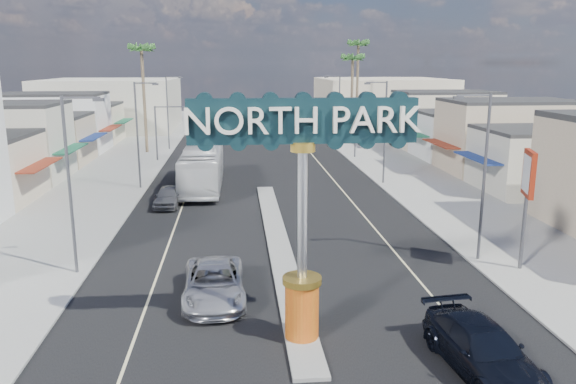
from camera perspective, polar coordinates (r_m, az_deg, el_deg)
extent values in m
plane|color=gray|center=(49.03, -2.43, 0.59)|extent=(160.00, 160.00, 0.00)
cube|color=black|center=(49.03, -2.43, 0.59)|extent=(20.00, 120.00, 0.01)
cube|color=gray|center=(33.59, -1.01, -5.12)|extent=(1.30, 30.00, 0.16)
cube|color=gray|center=(50.32, -18.56, 0.30)|extent=(8.00, 120.00, 0.12)
cube|color=gray|center=(51.63, 13.28, 0.95)|extent=(8.00, 120.00, 0.12)
cube|color=beige|center=(64.99, -24.84, 5.15)|extent=(12.00, 42.00, 6.00)
cube|color=#B7B29E|center=(66.74, 18.08, 5.88)|extent=(12.00, 42.00, 6.00)
cube|color=#B7B29E|center=(95.11, -17.44, 8.47)|extent=(20.00, 20.00, 8.00)
cube|color=beige|center=(96.21, 9.46, 8.93)|extent=(20.00, 20.00, 8.00)
cylinder|color=#DE4411|center=(22.02, 1.41, -11.88)|extent=(1.30, 1.30, 2.20)
cylinder|color=gold|center=(21.53, 1.43, -8.92)|extent=(1.50, 1.50, 0.25)
cylinder|color=#B7B7BC|center=(20.72, 1.47, -2.43)|extent=(0.36, 0.36, 4.80)
cylinder|color=gold|center=(20.19, 1.51, 4.63)|extent=(0.90, 0.90, 0.35)
cube|color=black|center=(20.08, 1.53, 7.24)|extent=(8.20, 0.50, 1.60)
cylinder|color=#47474C|center=(62.88, -13.25, 5.77)|extent=(0.18, 0.18, 6.00)
cylinder|color=#47474C|center=(62.31, -11.09, 8.50)|extent=(5.00, 0.12, 0.12)
cube|color=black|center=(62.18, -9.22, 8.10)|extent=(0.32, 0.32, 1.00)
sphere|color=red|center=(61.98, -9.24, 8.38)|extent=(0.22, 0.22, 0.22)
cylinder|color=#47474C|center=(63.71, 6.86, 6.12)|extent=(0.18, 0.18, 6.00)
cylinder|color=#47474C|center=(62.96, 4.68, 8.73)|extent=(5.00, 0.12, 0.12)
cube|color=black|center=(62.68, 2.85, 8.28)|extent=(0.32, 0.32, 1.00)
sphere|color=red|center=(62.48, 2.88, 8.56)|extent=(0.22, 0.22, 0.22)
cylinder|color=#47474C|center=(29.64, -21.31, 0.37)|extent=(0.16, 0.16, 9.00)
cylinder|color=#47474C|center=(28.82, -20.29, 8.98)|extent=(1.80, 0.10, 0.10)
cube|color=#47474C|center=(28.64, -18.71, 8.87)|extent=(0.50, 0.22, 0.15)
cylinder|color=#47474C|center=(48.90, -15.04, 5.47)|extent=(0.16, 0.16, 9.00)
cylinder|color=#47474C|center=(48.42, -14.28, 10.68)|extent=(1.80, 0.10, 0.10)
cube|color=#47474C|center=(48.31, -13.33, 10.61)|extent=(0.50, 0.22, 0.15)
cylinder|color=#47474C|center=(70.57, -12.13, 7.81)|extent=(0.16, 0.16, 9.00)
cylinder|color=#47474C|center=(70.23, -11.56, 11.41)|extent=(1.80, 0.10, 0.10)
cube|color=#47474C|center=(70.16, -10.89, 11.35)|extent=(0.50, 0.22, 0.15)
cylinder|color=#47474C|center=(31.30, 19.29, 1.16)|extent=(0.16, 0.16, 9.00)
cylinder|color=#47474C|center=(30.39, 18.35, 9.29)|extent=(1.80, 0.10, 0.10)
cube|color=#47474C|center=(30.09, 16.92, 9.16)|extent=(0.50, 0.22, 0.15)
cylinder|color=#47474C|center=(49.93, 9.82, 5.87)|extent=(0.16, 0.16, 9.00)
cylinder|color=#47474C|center=(49.37, 8.99, 10.95)|extent=(1.80, 0.10, 0.10)
cube|color=#47474C|center=(49.18, 8.07, 10.86)|extent=(0.50, 0.22, 0.15)
cylinder|color=#47474C|center=(71.29, 5.22, 8.09)|extent=(0.16, 0.16, 9.00)
cylinder|color=#47474C|center=(70.89, 4.56, 11.64)|extent=(1.80, 0.10, 0.10)
cube|color=#47474C|center=(70.76, 3.91, 11.56)|extent=(0.50, 0.22, 0.15)
cylinder|color=brown|center=(68.81, -14.38, 8.82)|extent=(0.36, 0.36, 12.00)
cylinder|color=brown|center=(75.59, 6.49, 9.10)|extent=(0.36, 0.36, 11.00)
cylinder|color=brown|center=(81.81, 7.04, 10.07)|extent=(0.36, 0.36, 13.00)
imported|color=silver|center=(25.89, -7.52, -9.13)|extent=(2.88, 5.95, 1.63)
imported|color=black|center=(21.29, 19.12, -14.82)|extent=(3.01, 6.02, 1.68)
imported|color=#5B5B5F|center=(42.96, -12.06, -0.44)|extent=(2.02, 4.52, 1.51)
imported|color=silver|center=(48.60, -8.68, 2.57)|extent=(3.25, 13.37, 3.72)
cylinder|color=#47474C|center=(31.19, 22.78, -3.82)|extent=(0.19, 0.19, 3.85)
cube|color=maroon|center=(30.50, 23.28, 1.73)|extent=(0.78, 1.91, 2.31)
cube|color=white|center=(30.47, 23.03, 1.75)|extent=(0.45, 1.48, 1.83)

